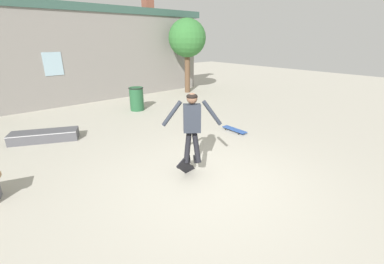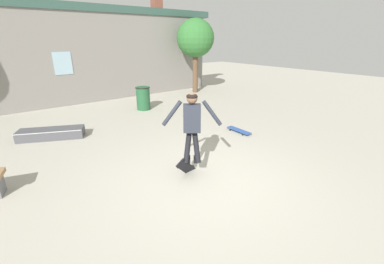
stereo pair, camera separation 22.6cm
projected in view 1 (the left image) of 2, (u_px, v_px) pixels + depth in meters
The scene contains 8 objects.
ground_plane at pixel (206, 181), 5.23m from camera, with size 40.00×40.00×0.00m, color #B2AD9E.
building_backdrop at pixel (65, 54), 10.56m from camera, with size 14.55×0.52×5.03m.
tree_right at pixel (187, 39), 12.86m from camera, with size 1.88×1.88×3.68m.
skate_ledge at pixel (45, 136), 7.24m from camera, with size 1.82×1.23×0.28m.
trash_bin at pixel (137, 98), 10.22m from camera, with size 0.58×0.58×0.92m.
skater at pixel (192, 122), 5.07m from camera, with size 1.00×0.79×1.45m.
skateboard_flipping at pixel (187, 168), 5.45m from camera, with size 0.74×0.34×0.71m.
skateboard_resting at pixel (234, 129), 7.97m from camera, with size 0.26×0.86×0.08m.
Camera 1 is at (-3.19, -3.27, 2.75)m, focal length 24.00 mm.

